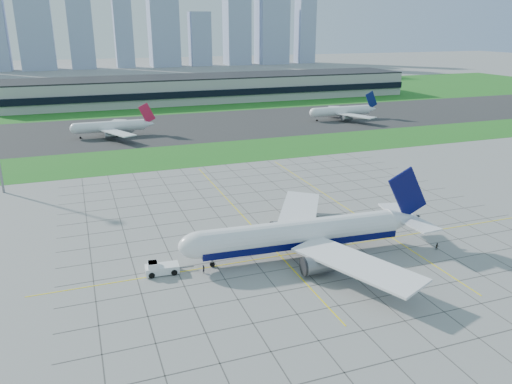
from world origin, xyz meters
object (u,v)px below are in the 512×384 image
at_px(airliner, 302,234).
at_px(distant_jet_1, 112,126).
at_px(crew_near, 204,269).
at_px(crew_far, 437,246).
at_px(distant_jet_2, 342,111).
at_px(pushback_tug, 160,268).

distance_m(airliner, distant_jet_1, 140.42).
relative_size(crew_near, crew_far, 1.07).
relative_size(crew_far, distant_jet_1, 0.04).
height_order(distant_jet_1, distant_jet_2, same).
height_order(crew_near, crew_far, crew_near).
distance_m(airliner, crew_near, 22.08).
bearing_deg(crew_far, distant_jet_1, 129.66).
xyz_separation_m(airliner, distant_jet_2, (88.36, 139.75, -0.33)).
xyz_separation_m(distant_jet_1, distant_jet_2, (116.04, 2.08, 0.00)).
height_order(crew_near, distant_jet_2, distant_jet_2).
bearing_deg(distant_jet_1, crew_far, -68.77).
bearing_deg(distant_jet_1, distant_jet_2, 1.03).
height_order(crew_near, distant_jet_1, distant_jet_1).
height_order(airliner, crew_far, airliner).
bearing_deg(pushback_tug, distant_jet_2, 52.97).
bearing_deg(airliner, distant_jet_2, 61.25).
xyz_separation_m(pushback_tug, crew_far, (58.67, -9.79, -0.36)).
bearing_deg(airliner, distant_jet_1, 104.92).
xyz_separation_m(crew_near, distant_jet_1, (-5.98, 138.61, 3.60)).
height_order(crew_far, distant_jet_2, distant_jet_2).
bearing_deg(distant_jet_2, distant_jet_1, -178.97).
relative_size(pushback_tug, distant_jet_1, 0.23).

